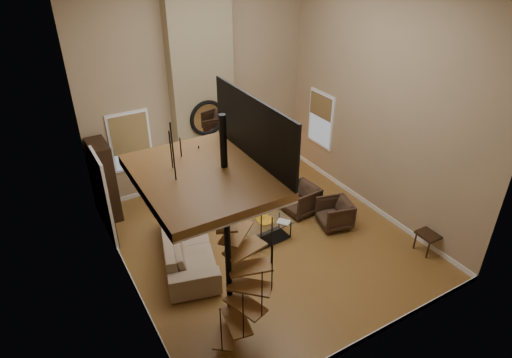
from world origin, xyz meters
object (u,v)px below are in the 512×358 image
armchair_far (337,213)px  accent_lamp (260,164)px  side_chair (433,230)px  hutch (104,181)px  sofa (186,243)px  coffee_table (266,230)px  floor_lamp (166,162)px  armchair_near (302,198)px

armchair_far → accent_lamp: bearing=-160.7°
side_chair → hutch: bearing=139.4°
sofa → side_chair: 5.27m
hutch → coffee_table: size_ratio=1.65×
side_chair → floor_lamp: bearing=136.2°
coffee_table → accent_lamp: (1.49, 2.80, -0.03)m
sofa → floor_lamp: bearing=5.0°
armchair_near → side_chair: size_ratio=0.81×
sofa → accent_lamp: sofa is taller
armchair_near → armchair_far: 0.99m
sofa → accent_lamp: 4.09m
coffee_table → floor_lamp: (-1.44, 2.13, 1.13)m
armchair_far → floor_lamp: bearing=-113.1°
armchair_near → side_chair: side_chair is taller
armchair_near → accent_lamp: bearing=172.9°
floor_lamp → hutch: bearing=152.6°
coffee_table → side_chair: bearing=-35.1°
accent_lamp → coffee_table: bearing=-118.1°
hutch → sofa: 2.74m
armchair_far → side_chair: size_ratio=0.75×
coffee_table → armchair_near: bearing=22.7°
hutch → coffee_table: 4.00m
sofa → coffee_table: sofa is taller
armchair_far → coffee_table: size_ratio=0.61×
side_chair → armchair_near: bearing=120.0°
armchair_far → coffee_table: bearing=-86.5°
sofa → armchair_far: (3.50, -0.68, -0.04)m
accent_lamp → side_chair: (1.44, -4.86, 0.28)m
armchair_far → coffee_table: 1.77m
hutch → coffee_table: hutch is taller
armchair_far → floor_lamp: size_ratio=0.42×
armchair_far → accent_lamp: size_ratio=1.36×
armchair_near → floor_lamp: floor_lamp is taller
floor_lamp → accent_lamp: floor_lamp is taller
hutch → accent_lamp: bearing=-0.3°
armchair_far → coffee_table: armchair_far is taller
armchair_near → side_chair: (1.53, -2.65, 0.17)m
accent_lamp → hutch: bearing=179.7°
hutch → armchair_near: 4.76m
hutch → coffee_table: bearing=-45.5°
coffee_table → side_chair: size_ratio=1.22×
armchair_far → sofa: bearing=-86.1°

